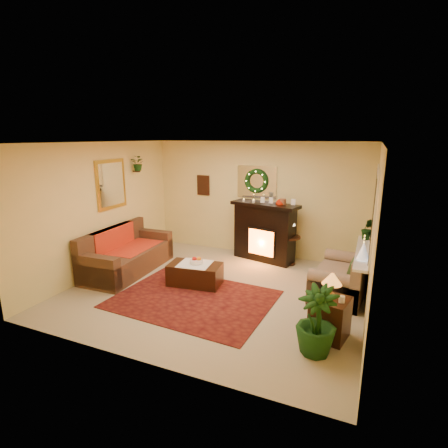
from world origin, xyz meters
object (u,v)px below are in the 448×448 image
at_px(sofa, 128,251).
at_px(loveseat, 341,271).
at_px(side_table_round, 289,250).
at_px(coffee_table, 195,274).
at_px(fireplace, 264,236).
at_px(end_table_square, 330,319).

height_order(sofa, loveseat, sofa).
relative_size(side_table_round, coffee_table, 0.65).
distance_m(fireplace, side_table_round, 0.62).
relative_size(fireplace, end_table_square, 2.33).
distance_m(loveseat, end_table_square, 1.50).
distance_m(fireplace, end_table_square, 3.20).
bearing_deg(loveseat, coffee_table, -159.38).
bearing_deg(side_table_round, coffee_table, -127.42).
distance_m(sofa, coffee_table, 1.59).
height_order(loveseat, side_table_round, loveseat).
bearing_deg(coffee_table, side_table_round, 45.47).
relative_size(sofa, side_table_round, 3.29).
distance_m(sofa, side_table_round, 3.38).
xyz_separation_m(fireplace, coffee_table, (-0.78, -1.84, -0.34)).
relative_size(loveseat, coffee_table, 1.46).
xyz_separation_m(loveseat, coffee_table, (-2.52, -0.66, -0.21)).
relative_size(sofa, loveseat, 1.48).
bearing_deg(loveseat, side_table_round, 142.80).
bearing_deg(loveseat, fireplace, 152.04).
xyz_separation_m(sofa, fireplace, (2.35, 1.76, 0.12)).
bearing_deg(loveseat, end_table_square, -84.31).
distance_m(end_table_square, coffee_table, 2.65).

